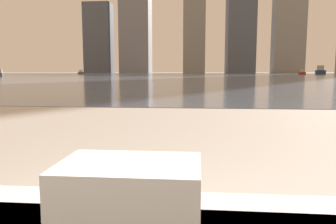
{
  "coord_description": "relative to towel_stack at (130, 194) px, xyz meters",
  "views": [
    {
      "loc": [
        0.1,
        0.2,
        0.78
      ],
      "look_at": [
        -0.11,
        2.61,
        0.47
      ],
      "focal_mm": 35.0,
      "sensor_mm": 36.0,
      "label": 1
    }
  ],
  "objects": [
    {
      "name": "skyline_tower_4",
      "position": [
        30.94,
        117.23,
        12.96
      ],
      "size": [
        10.31,
        6.47,
        27.01
      ],
      "color": "gray",
      "rests_on": "ground_plane"
    },
    {
      "name": "skyline_tower_2",
      "position": [
        -1.22,
        117.23,
        20.75
      ],
      "size": [
        7.56,
        8.31,
        42.59
      ],
      "color": "gray",
      "rests_on": "ground_plane"
    },
    {
      "name": "harbor_boat_0",
      "position": [
        21.71,
        70.12,
        -0.14
      ],
      "size": [
        1.46,
        3.14,
        1.13
      ],
      "color": "maroon",
      "rests_on": "harbor_water"
    },
    {
      "name": "towel_stack",
      "position": [
        0.0,
        0.0,
        0.0
      ],
      "size": [
        0.26,
        0.17,
        0.12
      ],
      "color": "white",
      "rests_on": "bathtub"
    },
    {
      "name": "skyline_tower_3",
      "position": [
        14.6,
        117.23,
        12.69
      ],
      "size": [
        9.16,
        13.91,
        26.48
      ],
      "color": "#4C515B",
      "rests_on": "ground_plane"
    },
    {
      "name": "skyline_tower_1",
      "position": [
        -22.1,
        117.23,
        17.57
      ],
      "size": [
        10.42,
        9.68,
        36.25
      ],
      "color": "slate",
      "rests_on": "ground_plane"
    },
    {
      "name": "harbor_water",
      "position": [
        0.02,
        61.23,
        -0.55
      ],
      "size": [
        180.0,
        110.0,
        0.01
      ],
      "color": "slate",
      "rests_on": "ground_plane"
    },
    {
      "name": "harbor_boat_1",
      "position": [
        27.66,
        76.53,
        0.16
      ],
      "size": [
        3.11,
        5.57,
        1.98
      ],
      "color": "navy",
      "rests_on": "harbor_water"
    },
    {
      "name": "skyline_tower_0",
      "position": [
        -35.73,
        117.23,
        11.83
      ],
      "size": [
        9.44,
        7.08,
        24.76
      ],
      "color": "#4C515B",
      "rests_on": "ground_plane"
    },
    {
      "name": "harbor_boat_5",
      "position": [
        -27.59,
        75.49,
        -0.17
      ],
      "size": [
        2.23,
        2.88,
        1.04
      ],
      "color": "#4C4C51",
      "rests_on": "harbor_water"
    }
  ]
}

